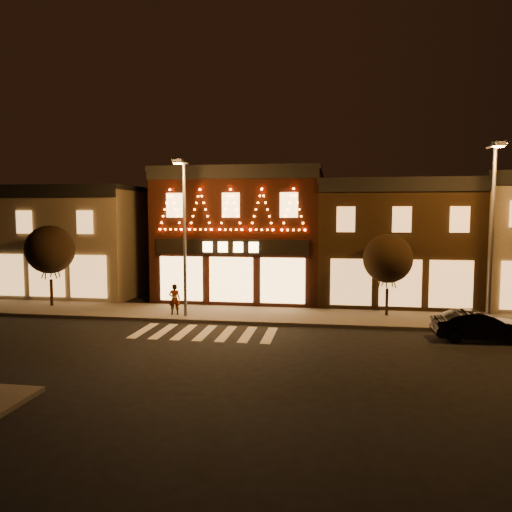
# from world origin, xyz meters

# --- Properties ---
(ground) EXTENTS (120.00, 120.00, 0.00)m
(ground) POSITION_xyz_m (0.00, 0.00, 0.00)
(ground) COLOR black
(ground) RESTS_ON ground
(sidewalk_far) EXTENTS (44.00, 4.00, 0.15)m
(sidewalk_far) POSITION_xyz_m (2.00, 8.00, 0.07)
(sidewalk_far) COLOR #47423D
(sidewalk_far) RESTS_ON ground
(building_left) EXTENTS (12.20, 8.28, 7.30)m
(building_left) POSITION_xyz_m (-13.00, 13.99, 3.66)
(building_left) COLOR #6F624F
(building_left) RESTS_ON ground
(building_pulp) EXTENTS (10.20, 8.34, 8.30)m
(building_pulp) POSITION_xyz_m (0.00, 13.98, 4.16)
(building_pulp) COLOR black
(building_pulp) RESTS_ON ground
(building_right_a) EXTENTS (9.20, 8.28, 7.50)m
(building_right_a) POSITION_xyz_m (9.50, 13.99, 3.76)
(building_right_a) COLOR #382513
(building_right_a) RESTS_ON ground
(streetlamp_mid) EXTENTS (0.56, 1.85, 8.03)m
(streetlamp_mid) POSITION_xyz_m (-1.79, 6.65, 4.86)
(streetlamp_mid) COLOR #59595E
(streetlamp_mid) RESTS_ON sidewalk_far
(streetlamp_right) EXTENTS (0.75, 1.95, 8.49)m
(streetlamp_right) POSITION_xyz_m (13.07, 6.35, 5.13)
(streetlamp_right) COLOR #59595E
(streetlamp_right) RESTS_ON sidewalk_far
(tree_left) EXTENTS (2.80, 2.80, 4.69)m
(tree_left) POSITION_xyz_m (-10.46, 8.53, 3.43)
(tree_left) COLOR black
(tree_left) RESTS_ON sidewalk_far
(tree_right) EXTENTS (2.58, 2.58, 4.31)m
(tree_right) POSITION_xyz_m (8.66, 8.63, 3.17)
(tree_right) COLOR black
(tree_right) RESTS_ON sidewalk_far
(dark_sedan) EXTENTS (3.96, 1.52, 1.29)m
(dark_sedan) POSITION_xyz_m (12.15, 4.57, 0.64)
(dark_sedan) COLOR black
(dark_sedan) RESTS_ON ground
(pedestrian) EXTENTS (0.67, 0.51, 1.64)m
(pedestrian) POSITION_xyz_m (-2.48, 7.08, 0.97)
(pedestrian) COLOR gray
(pedestrian) RESTS_ON sidewalk_far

